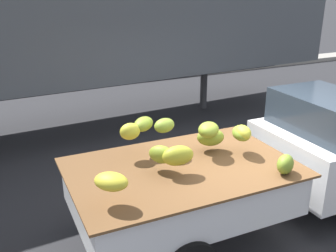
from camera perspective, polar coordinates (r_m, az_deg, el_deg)
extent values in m
plane|color=#28282B|center=(5.88, 11.48, -12.82)|extent=(220.00, 220.00, 0.00)
cube|color=gray|center=(13.04, -10.96, 6.30)|extent=(80.00, 0.80, 0.16)
cube|color=white|center=(6.29, 22.67, -3.62)|extent=(1.90, 1.65, 0.78)
cube|color=#28333D|center=(5.93, 22.26, 1.78)|extent=(1.05, 1.45, 0.52)
cube|color=white|center=(4.98, 1.98, -11.09)|extent=(2.61, 1.66, 0.08)
cube|color=white|center=(5.49, -1.73, -4.84)|extent=(2.60, 0.07, 0.44)
cube|color=white|center=(4.26, 6.95, -13.11)|extent=(2.60, 0.07, 0.44)
cube|color=white|center=(5.49, 14.03, -5.52)|extent=(0.06, 1.64, 0.44)
cube|color=white|center=(4.50, -12.94, -11.57)|extent=(0.06, 1.64, 0.44)
cube|color=#B21914|center=(5.54, -1.85, -5.09)|extent=(2.49, 0.03, 0.07)
cube|color=brown|center=(4.74, 2.05, -6.04)|extent=(2.73, 1.78, 0.03)
ellipsoid|color=#A8A829|center=(4.44, 1.45, -4.34)|extent=(0.39, 0.25, 0.23)
ellipsoid|color=olive|center=(4.92, 5.93, -0.54)|extent=(0.41, 0.42, 0.19)
ellipsoid|color=olive|center=(5.12, 6.22, -1.63)|extent=(0.41, 0.33, 0.23)
ellipsoid|color=olive|center=(4.96, -3.60, 0.30)|extent=(0.40, 0.39, 0.17)
ellipsoid|color=olive|center=(5.07, 10.66, -1.03)|extent=(0.33, 0.39, 0.18)
ellipsoid|color=gold|center=(3.88, -8.29, -8.02)|extent=(0.43, 0.43, 0.17)
ellipsoid|color=gold|center=(4.82, -5.56, -0.79)|extent=(0.28, 0.22, 0.21)
ellipsoid|color=olive|center=(4.71, 16.73, -5.35)|extent=(0.33, 0.31, 0.23)
ellipsoid|color=olive|center=(4.54, -0.96, -4.16)|extent=(0.35, 0.37, 0.21)
ellipsoid|color=gold|center=(5.03, 10.83, -0.94)|extent=(0.26, 0.33, 0.19)
ellipsoid|color=olive|center=(4.88, -0.54, 0.08)|extent=(0.34, 0.30, 0.18)
cylinder|color=black|center=(7.00, 17.77, -4.76)|extent=(0.64, 0.21, 0.64)
cylinder|color=black|center=(5.63, -4.56, -10.19)|extent=(0.64, 0.21, 0.64)
cube|color=#4C5156|center=(8.61, -13.73, 16.00)|extent=(12.12, 3.16, 2.70)
cube|color=black|center=(8.84, -12.92, 6.29)|extent=(11.05, 1.01, 0.30)
cylinder|color=#38383A|center=(10.31, 5.23, 5.98)|extent=(0.18, 0.18, 1.25)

